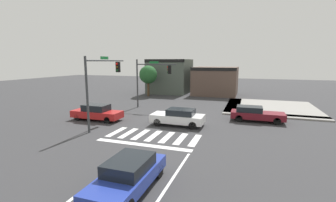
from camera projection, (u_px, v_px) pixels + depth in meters
ground_plane at (172, 121)px, 21.60m from camera, size 120.00×120.00×0.00m
crosswalk_near at (154, 136)px, 17.40m from camera, size 6.71×2.62×0.01m
lane_markings at (119, 184)px, 10.57m from camera, size 6.80×18.75×0.01m
bike_detector_marking at (149, 166)px, 12.40m from camera, size 1.08×1.08×0.01m
curb_corner_northeast at (266, 108)px, 27.66m from camera, size 10.00×10.60×0.15m
storefront_row at (190, 78)px, 40.19m from camera, size 14.67×7.01×5.79m
traffic_signal_northwest at (151, 75)px, 27.14m from camera, size 4.88×0.32×5.66m
traffic_signal_southwest at (102, 78)px, 19.46m from camera, size 0.32×5.62×5.83m
car_white at (178, 117)px, 20.15m from camera, size 4.49×1.85×1.44m
car_maroon at (255, 114)px, 21.56m from camera, size 4.64×1.77×1.36m
car_red at (97, 112)px, 21.98m from camera, size 4.73×1.74×1.48m
car_blue at (128, 175)px, 9.90m from camera, size 1.79×4.47×1.41m
roadside_tree at (148, 75)px, 36.82m from camera, size 2.80×2.80×4.80m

